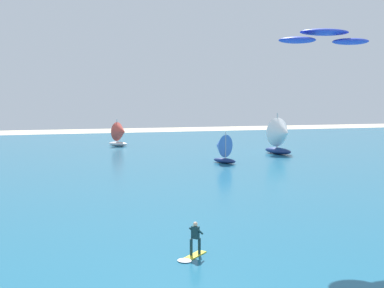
{
  "coord_description": "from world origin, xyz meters",
  "views": [
    {
      "loc": [
        -6.63,
        -5.11,
        7.77
      ],
      "look_at": [
        -0.17,
        18.04,
        5.33
      ],
      "focal_mm": 43.78,
      "sensor_mm": 36.0,
      "label": 1
    }
  ],
  "objects_px": {
    "kite": "(324,37)",
    "kitesurfer": "(193,244)",
    "sailboat_outermost": "(222,148)",
    "sailboat_mid_right": "(282,136)",
    "sailboat_anchored_offshore": "(120,134)"
  },
  "relations": [
    {
      "from": "sailboat_mid_right",
      "to": "kitesurfer",
      "type": "bearing_deg",
      "value": -122.1
    },
    {
      "from": "kite",
      "to": "sailboat_outermost",
      "type": "distance_m",
      "value": 28.65
    },
    {
      "from": "kite",
      "to": "kitesurfer",
      "type": "bearing_deg",
      "value": -159.69
    },
    {
      "from": "kite",
      "to": "sailboat_mid_right",
      "type": "height_order",
      "value": "kite"
    },
    {
      "from": "sailboat_mid_right",
      "to": "sailboat_outermost",
      "type": "bearing_deg",
      "value": -152.88
    },
    {
      "from": "kitesurfer",
      "to": "sailboat_anchored_offshore",
      "type": "xyz_separation_m",
      "value": [
        2.84,
        51.87,
        1.31
      ]
    },
    {
      "from": "kite",
      "to": "sailboat_outermost",
      "type": "xyz_separation_m",
      "value": [
        3.2,
        26.89,
        -9.36
      ]
    },
    {
      "from": "kitesurfer",
      "to": "kite",
      "type": "relative_size",
      "value": 0.33
    },
    {
      "from": "sailboat_outermost",
      "to": "sailboat_mid_right",
      "type": "bearing_deg",
      "value": 27.12
    },
    {
      "from": "kitesurfer",
      "to": "sailboat_outermost",
      "type": "height_order",
      "value": "sailboat_outermost"
    },
    {
      "from": "sailboat_anchored_offshore",
      "to": "sailboat_outermost",
      "type": "distance_m",
      "value": 23.58
    },
    {
      "from": "kitesurfer",
      "to": "sailboat_mid_right",
      "type": "distance_m",
      "value": 41.81
    },
    {
      "from": "sailboat_anchored_offshore",
      "to": "sailboat_outermost",
      "type": "height_order",
      "value": "sailboat_anchored_offshore"
    },
    {
      "from": "sailboat_anchored_offshore",
      "to": "sailboat_mid_right",
      "type": "distance_m",
      "value": 25.44
    },
    {
      "from": "kite",
      "to": "sailboat_mid_right",
      "type": "relative_size",
      "value": 1.02
    }
  ]
}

